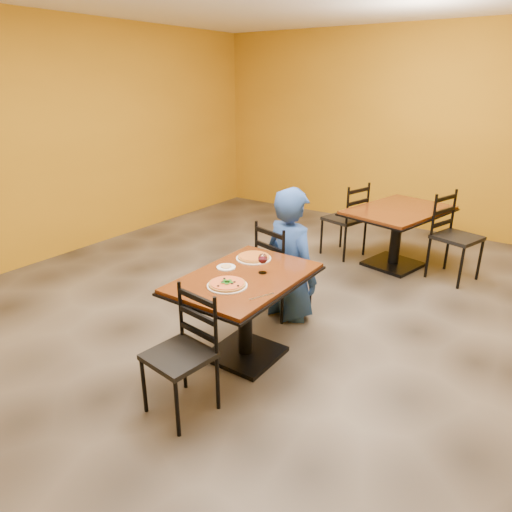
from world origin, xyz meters
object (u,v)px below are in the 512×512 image
Objects in this scene: chair_second_right at (457,238)px; side_plate at (226,267)px; table_main at (245,297)px; chair_second_left at (344,219)px; table_second at (397,223)px; plate_main at (227,286)px; chair_main_near at (179,357)px; plate_far at (254,258)px; pizza_far at (254,257)px; wine_glass at (263,263)px; diner at (291,253)px; pizza_main at (227,284)px; chair_main_far at (284,268)px.

side_plate is at bearing 172.05° from chair_second_right.
table_main is 1.24× the size of chair_second_left.
plate_main reaches higher than table_second.
table_second is 9.42× the size of side_plate.
plate_far is (-0.19, 1.16, 0.31)m from chair_main_near.
chair_second_right reaches higher than plate_far.
table_second is 3.00m from plate_main.
pizza_far is (0.00, -0.00, 0.02)m from plate_far.
wine_glass is (0.46, -2.61, 0.34)m from chair_second_left.
diner is at bearing 94.51° from plate_main.
chair_main_near is 3.58m from chair_second_left.
plate_main is (-0.03, 0.58, 0.31)m from chair_main_near.
wine_glass is (0.24, -0.21, 0.07)m from pizza_far.
table_second is 8.37× the size of wine_glass.
pizza_main is at bearing -96.35° from table_second.
table_main is 4.39× the size of pizza_far.
side_plate is (-1.27, -2.69, 0.25)m from chair_second_right.
chair_main_far is 1.86m from chair_second_left.
plate_far is 0.02m from pizza_far.
diner reaches higher than side_plate.
chair_main_near reaches higher than plate_main.
chair_second_right is 2.80m from wine_glass.
chair_second_left reaches higher than pizza_far.
chair_second_left is at bearing 107.36° from chair_second_right.
chair_second_left is 2.42m from plate_far.
chair_second_left is at bearing 97.68° from table_main.
table_main is 1.21× the size of chair_second_right.
diner is (-0.42, -1.86, 0.09)m from table_second.
pizza_far is (0.22, -2.39, 0.28)m from chair_second_left.
plate_main is (0.38, -2.97, 0.26)m from chair_second_left.
table_main is 3.97× the size of plate_far.
wine_glass reaches higher than side_plate.
table_second is at bearing -90.16° from chair_main_far.
chair_main_near is (-0.30, -3.56, -0.11)m from table_second.
plate_main is 0.60m from plate_far.
plate_main is 0.37m from side_plate.
table_main is 0.30m from side_plate.
plate_far is at bearing 106.11° from chair_main_near.
diner is 0.78m from wine_glass.
chair_main_far is 0.20m from diner.
pizza_far is at bearing 20.60° from chair_second_left.
chair_second_right reaches higher than chair_second_left.
chair_main_far is at bearing 91.95° from pizza_far.
table_second is at bearing -86.38° from diner.
chair_second_right is at bearing -108.14° from chair_main_far.
table_main is 0.32m from wine_glass.
chair_main_near is at bearing 110.21° from diner.
table_main is 7.69× the size of side_plate.
chair_second_left is (-0.41, 3.56, 0.05)m from chair_main_near.
wine_glass is at bearing 25.35° from chair_second_left.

